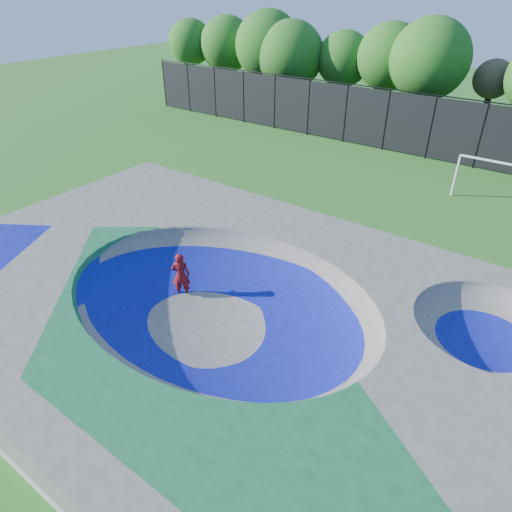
{
  "coord_description": "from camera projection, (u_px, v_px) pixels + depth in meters",
  "views": [
    {
      "loc": [
        8.02,
        -8.99,
        10.17
      ],
      "look_at": [
        -0.69,
        3.0,
        1.1
      ],
      "focal_mm": 32.0,
      "sensor_mm": 36.0,
      "label": 1
    }
  ],
  "objects": [
    {
      "name": "ground",
      "position": [
        221.0,
        327.0,
        15.54
      ],
      "size": [
        120.0,
        120.0,
        0.0
      ],
      "primitive_type": "plane",
      "color": "#25631B",
      "rests_on": "ground"
    },
    {
      "name": "skate_deck",
      "position": [
        220.0,
        309.0,
        15.15
      ],
      "size": [
        22.0,
        14.0,
        1.5
      ],
      "primitive_type": "cube",
      "color": "gray",
      "rests_on": "ground"
    },
    {
      "name": "skater",
      "position": [
        181.0,
        275.0,
        16.61
      ],
      "size": [
        0.79,
        0.74,
        1.81
      ],
      "primitive_type": "imported",
      "rotation": [
        0.0,
        0.0,
        3.78
      ],
      "color": "red",
      "rests_on": "ground"
    },
    {
      "name": "skateboard",
      "position": [
        183.0,
        295.0,
        17.07
      ],
      "size": [
        0.74,
        0.67,
        0.05
      ],
      "primitive_type": "cube",
      "rotation": [
        0.0,
        0.0,
        0.7
      ],
      "color": "black",
      "rests_on": "ground"
    },
    {
      "name": "soccer_goal",
      "position": [
        492.0,
        174.0,
        23.25
      ],
      "size": [
        3.51,
        0.12,
        2.32
      ],
      "color": "white",
      "rests_on": "ground"
    },
    {
      "name": "fence",
      "position": [
        431.0,
        126.0,
        28.93
      ],
      "size": [
        48.09,
        0.09,
        4.04
      ],
      "color": "black",
      "rests_on": "ground"
    },
    {
      "name": "treeline",
      "position": [
        482.0,
        70.0,
        30.15
      ],
      "size": [
        53.37,
        7.41,
        8.13
      ],
      "color": "#413220",
      "rests_on": "ground"
    }
  ]
}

